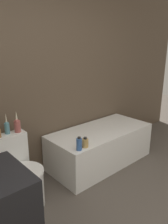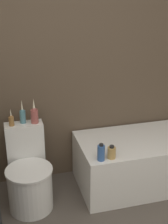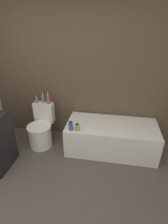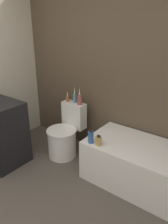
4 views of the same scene
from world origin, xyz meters
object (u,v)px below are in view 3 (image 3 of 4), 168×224
at_px(shampoo_bottle_short, 77,127).
at_px(shampoo_bottle_tall, 71,126).
at_px(vase_silver, 43,98).
at_px(vase_bronze, 48,99).
at_px(bathtub, 111,137).
at_px(toilet, 41,130).
at_px(vase_gold, 37,100).

bearing_deg(shampoo_bottle_short, shampoo_bottle_tall, -174.38).
xyz_separation_m(vase_silver, vase_bronze, (0.11, -0.02, 0.01)).
xyz_separation_m(bathtub, vase_silver, (-1.31, 0.20, 0.58)).
distance_m(bathtub, shampoo_bottle_short, 0.70).
height_order(toilet, vase_bronze, vase_bronze).
bearing_deg(shampoo_bottle_short, bathtub, 26.44).
height_order(bathtub, toilet, toilet).
bearing_deg(vase_bronze, vase_gold, -177.17).
bearing_deg(shampoo_bottle_short, vase_gold, 152.87).
bearing_deg(vase_silver, shampoo_bottle_short, -32.46).
height_order(bathtub, shampoo_bottle_tall, shampoo_bottle_tall).
distance_m(bathtub, vase_silver, 1.44).
relative_size(vase_gold, shampoo_bottle_tall, 1.04).
distance_m(vase_gold, shampoo_bottle_short, 0.99).
height_order(shampoo_bottle_tall, shampoo_bottle_short, shampoo_bottle_tall).
bearing_deg(shampoo_bottle_tall, toilet, 159.45).
xyz_separation_m(bathtub, toilet, (-1.31, -0.05, 0.03)).
height_order(vase_silver, shampoo_bottle_short, vase_silver).
xyz_separation_m(bathtub, shampoo_bottle_short, (-0.56, -0.28, 0.32)).
height_order(bathtub, vase_gold, vase_gold).
xyz_separation_m(vase_gold, vase_silver, (0.11, 0.04, 0.02)).
xyz_separation_m(toilet, shampoo_bottle_short, (0.75, -0.23, 0.29)).
xyz_separation_m(bathtub, shampoo_bottle_tall, (-0.67, -0.29, 0.34)).
height_order(toilet, shampoo_bottle_tall, toilet).
distance_m(vase_silver, shampoo_bottle_tall, 0.84).
bearing_deg(toilet, vase_bronze, 63.31).
relative_size(vase_silver, vase_bronze, 0.95).
bearing_deg(vase_silver, bathtub, -8.56).
bearing_deg(vase_gold, vase_silver, 17.96).
height_order(bathtub, vase_bronze, vase_bronze).
relative_size(vase_silver, shampoo_bottle_tall, 1.43).
relative_size(bathtub, vase_gold, 9.10).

